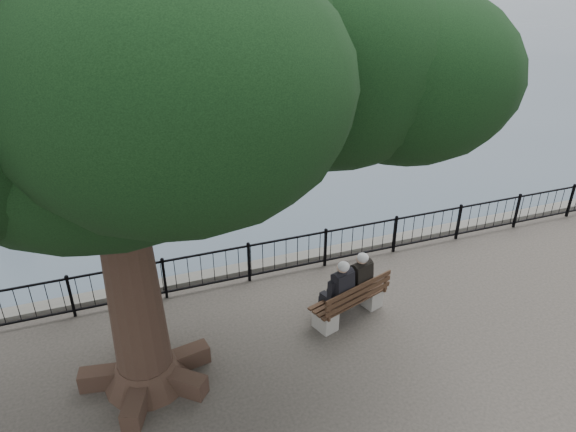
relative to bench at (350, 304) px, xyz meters
name	(u,v)px	position (x,y,z in m)	size (l,w,h in m)	color
harbor	(282,279)	(-0.68, 2.60, -0.84)	(260.00, 260.00, 1.20)	#4F4E48
railing	(288,254)	(-0.68, 2.10, 0.21)	(22.06, 0.06, 1.00)	black
bench	(350,304)	(0.00, 0.00, 0.00)	(1.95, 1.10, 0.99)	gray
person_left	(337,293)	(-0.33, 0.01, 0.38)	(0.61, 0.85, 1.57)	black
person_right	(355,284)	(0.19, 0.17, 0.38)	(0.61, 0.85, 1.57)	black
tree	(156,60)	(-3.55, -0.28, 5.43)	(10.76, 7.51, 8.78)	black
lion_monument	(148,15)	(1.32, 49.52, 0.98)	(6.29, 6.29, 9.20)	#4F4E48
sailboat_b	(85,127)	(-5.41, 18.87, -1.01)	(1.53, 5.39, 11.21)	silver
sailboat_c	(231,98)	(2.86, 21.93, -1.00)	(2.03, 5.94, 12.23)	silver
sailboat_d	(297,76)	(8.88, 26.43, -1.06)	(1.71, 5.14, 8.99)	silver
sailboat_e	(11,89)	(-9.76, 28.66, -0.99)	(1.96, 5.95, 12.77)	silver
sailboat_g	(203,53)	(4.42, 37.53, -1.00)	(2.52, 6.23, 12.33)	silver
sailboat_h	(74,52)	(-6.06, 42.03, -1.00)	(3.11, 4.85, 10.97)	silver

